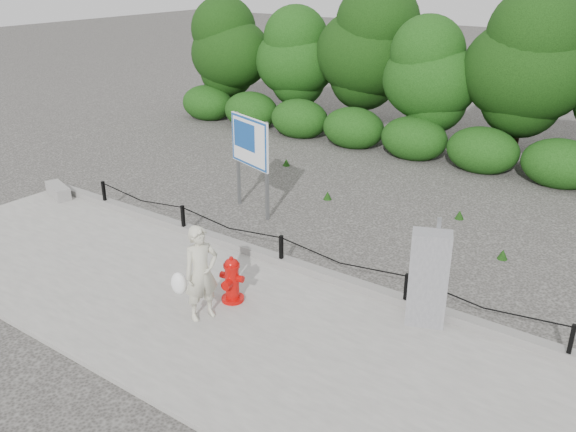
% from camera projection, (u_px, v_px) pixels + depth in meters
% --- Properties ---
extents(ground, '(90.00, 90.00, 0.00)m').
position_uv_depth(ground, '(281.00, 269.00, 11.30)').
color(ground, '#2D2B28').
rests_on(ground, ground).
extents(sidewalk, '(14.00, 4.00, 0.08)m').
position_uv_depth(sidewalk, '(208.00, 314.00, 9.79)').
color(sidewalk, gray).
rests_on(sidewalk, ground).
extents(curb, '(14.00, 0.22, 0.14)m').
position_uv_depth(curb, '(283.00, 261.00, 11.28)').
color(curb, slate).
rests_on(curb, sidewalk).
extents(chain_barrier, '(10.06, 0.06, 0.60)m').
position_uv_depth(chain_barrier, '(281.00, 247.00, 11.12)').
color(chain_barrier, black).
rests_on(chain_barrier, sidewalk).
extents(treeline, '(20.16, 3.63, 4.63)m').
position_uv_depth(treeline, '(467.00, 67.00, 17.08)').
color(treeline, black).
rests_on(treeline, ground).
extents(fire_hydrant, '(0.44, 0.46, 0.80)m').
position_uv_depth(fire_hydrant, '(232.00, 280.00, 9.95)').
color(fire_hydrant, '#BB0907').
rests_on(fire_hydrant, sidewalk).
extents(pedestrian, '(0.76, 0.66, 1.55)m').
position_uv_depth(pedestrian, '(200.00, 274.00, 9.36)').
color(pedestrian, beige).
rests_on(pedestrian, sidewalk).
extents(concrete_block, '(0.96, 0.57, 0.29)m').
position_uv_depth(concrete_block, '(58.00, 191.00, 14.46)').
color(concrete_block, gray).
rests_on(concrete_block, sidewalk).
extents(utility_cabinet, '(0.67, 0.54, 1.70)m').
position_uv_depth(utility_cabinet, '(428.00, 279.00, 9.20)').
color(utility_cabinet, gray).
rests_on(utility_cabinet, sidewalk).
extents(advertising_sign, '(1.32, 0.49, 2.19)m').
position_uv_depth(advertising_sign, '(250.00, 146.00, 13.25)').
color(advertising_sign, slate).
rests_on(advertising_sign, ground).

